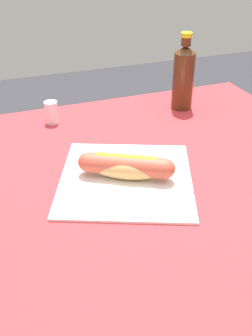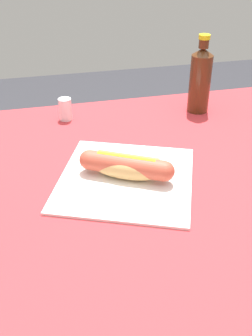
# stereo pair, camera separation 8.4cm
# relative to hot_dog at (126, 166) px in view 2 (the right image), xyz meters

# --- Properties ---
(dining_table) EXTENTS (1.05, 0.86, 0.78)m
(dining_table) POSITION_rel_hot_dog_xyz_m (0.02, 0.01, -0.19)
(dining_table) COLOR brown
(dining_table) RESTS_ON ground
(paper_wrapper) EXTENTS (0.37, 0.38, 0.01)m
(paper_wrapper) POSITION_rel_hot_dog_xyz_m (-0.00, -0.00, -0.03)
(paper_wrapper) COLOR silver
(paper_wrapper) RESTS_ON dining_table
(hot_dog) EXTENTS (0.19, 0.12, 0.05)m
(hot_dog) POSITION_rel_hot_dog_xyz_m (0.00, 0.00, 0.00)
(hot_dog) COLOR tan
(hot_dog) RESTS_ON paper_wrapper
(soda_bottle) EXTENTS (0.06, 0.06, 0.22)m
(soda_bottle) POSITION_rel_hot_dog_xyz_m (0.29, 0.31, 0.06)
(soda_bottle) COLOR #4C2814
(soda_bottle) RESTS_ON dining_table
(salt_shaker) EXTENTS (0.04, 0.04, 0.06)m
(salt_shaker) POSITION_rel_hot_dog_xyz_m (-0.09, 0.34, -0.00)
(salt_shaker) COLOR silver
(salt_shaker) RESTS_ON dining_table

